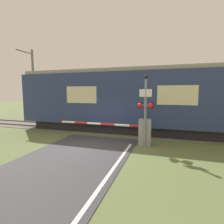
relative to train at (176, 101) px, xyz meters
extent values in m
plane|color=#5B6B3D|center=(-4.07, -4.06, -2.13)|extent=(80.00, 80.00, 0.00)
cube|color=#666056|center=(-4.07, 0.00, -2.12)|extent=(36.00, 3.20, 0.03)
cube|color=#595451|center=(-4.07, -0.72, -2.05)|extent=(36.00, 0.08, 0.10)
cube|color=#595451|center=(-4.07, 0.72, -2.05)|extent=(36.00, 0.08, 0.10)
cube|color=black|center=(0.00, 0.00, -1.83)|extent=(19.30, 2.61, 0.60)
cube|color=navy|center=(0.00, 0.00, 0.13)|extent=(20.98, 3.08, 3.33)
cube|color=gray|center=(0.00, 0.00, 1.92)|extent=(20.56, 2.83, 0.24)
cube|color=beige|center=(0.00, -1.55, 0.38)|extent=(2.10, 0.02, 1.06)
cube|color=beige|center=(-5.77, -1.55, 0.38)|extent=(2.10, 0.02, 1.06)
cube|color=gray|center=(-1.51, -2.96, -1.46)|extent=(0.60, 0.44, 1.34)
cylinder|color=gray|center=(-1.51, -2.96, -1.16)|extent=(0.16, 0.16, 0.18)
cylinder|color=red|center=(-1.91, -2.96, -1.16)|extent=(0.79, 0.11, 0.11)
cylinder|color=white|center=(-2.70, -2.96, -1.16)|extent=(0.79, 0.11, 0.11)
cylinder|color=red|center=(-3.49, -2.96, -1.16)|extent=(0.79, 0.11, 0.11)
cylinder|color=white|center=(-4.28, -2.96, -1.16)|extent=(0.79, 0.11, 0.11)
cylinder|color=red|center=(-5.07, -2.96, -1.16)|extent=(0.79, 0.11, 0.11)
cylinder|color=white|center=(-5.86, -2.96, -1.16)|extent=(0.79, 0.11, 0.11)
cylinder|color=red|center=(-6.26, -2.96, -1.16)|extent=(0.20, 0.02, 0.20)
cylinder|color=gray|center=(-1.48, -3.24, -0.48)|extent=(0.11, 0.11, 3.30)
cube|color=gray|center=(-1.48, -3.24, -0.08)|extent=(0.63, 0.07, 0.07)
sphere|color=red|center=(-1.74, -3.29, -0.08)|extent=(0.24, 0.24, 0.24)
sphere|color=red|center=(-1.23, -3.29, -0.08)|extent=(0.24, 0.24, 0.24)
cylinder|color=black|center=(-1.74, -3.18, -0.08)|extent=(0.30, 0.06, 0.30)
cylinder|color=black|center=(-1.23, -3.18, -0.08)|extent=(0.30, 0.06, 0.30)
cube|color=white|center=(-1.48, -3.28, 0.51)|extent=(0.58, 0.02, 0.36)
sphere|color=black|center=(-1.48, -3.24, 1.27)|extent=(0.18, 0.18, 0.18)
cylinder|color=slate|center=(-12.49, 1.86, 1.15)|extent=(0.20, 0.20, 6.57)
cube|color=slate|center=(-12.49, 0.96, 4.04)|extent=(0.10, 1.80, 0.08)
camera|label=1|loc=(-0.49, -11.66, 0.54)|focal=28.00mm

